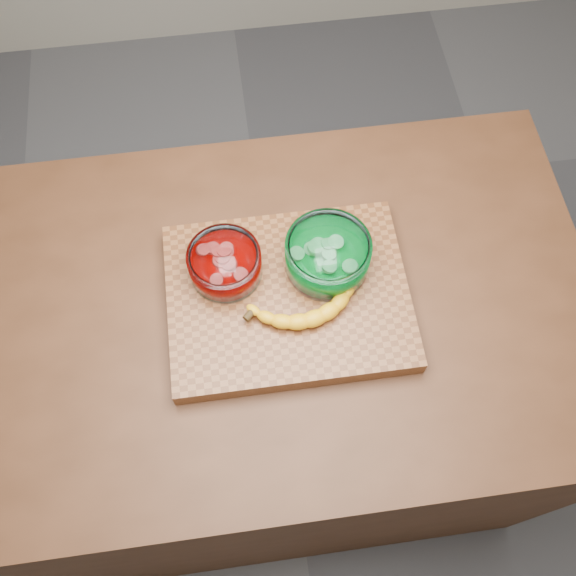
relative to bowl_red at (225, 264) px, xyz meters
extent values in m
plane|color=#525256|center=(0.11, -0.06, -0.97)|extent=(3.50, 3.50, 0.00)
cube|color=#492816|center=(0.11, -0.06, -0.52)|extent=(1.20, 0.80, 0.90)
cube|color=brown|center=(0.11, -0.06, -0.05)|extent=(0.45, 0.35, 0.04)
cylinder|color=white|center=(0.00, 0.00, 0.00)|extent=(0.14, 0.14, 0.06)
cylinder|color=#AB0200|center=(0.00, 0.00, -0.01)|extent=(0.11, 0.11, 0.04)
cylinder|color=#D94944|center=(0.00, 0.00, 0.02)|extent=(0.11, 0.11, 0.02)
cylinder|color=white|center=(0.19, -0.01, 0.01)|extent=(0.16, 0.16, 0.07)
cylinder|color=#009229|center=(0.19, -0.01, -0.01)|extent=(0.14, 0.14, 0.04)
cylinder|color=#6AE280|center=(0.19, -0.01, 0.02)|extent=(0.13, 0.13, 0.02)
camera|label=1|loc=(0.04, -0.57, 1.04)|focal=40.00mm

